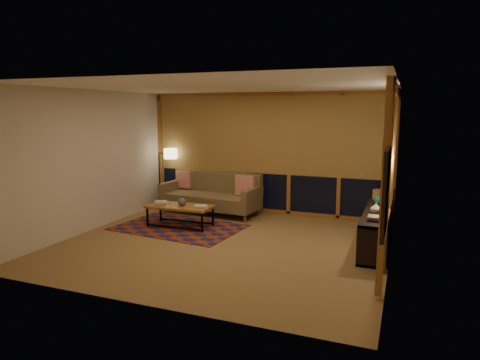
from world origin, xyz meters
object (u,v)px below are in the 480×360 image
(coffee_table, at_px, (180,216))
(sofa, at_px, (210,194))
(floor_lamp, at_px, (159,177))
(bookshelf, at_px, (376,226))

(coffee_table, bearing_deg, sofa, 85.08)
(floor_lamp, height_order, bookshelf, floor_lamp)
(sofa, relative_size, coffee_table, 1.68)
(sofa, relative_size, bookshelf, 0.87)
(sofa, distance_m, bookshelf, 3.77)
(sofa, xyz_separation_m, coffee_table, (-0.08, -1.23, -0.23))
(floor_lamp, bearing_deg, sofa, -8.33)
(coffee_table, relative_size, floor_lamp, 0.92)
(floor_lamp, distance_m, bookshelf, 5.26)
(coffee_table, distance_m, floor_lamp, 2.07)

